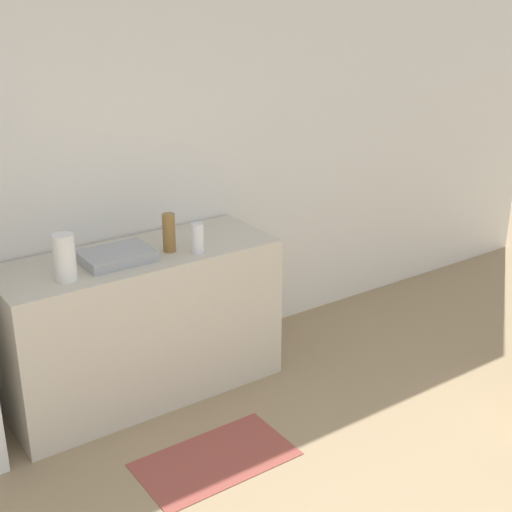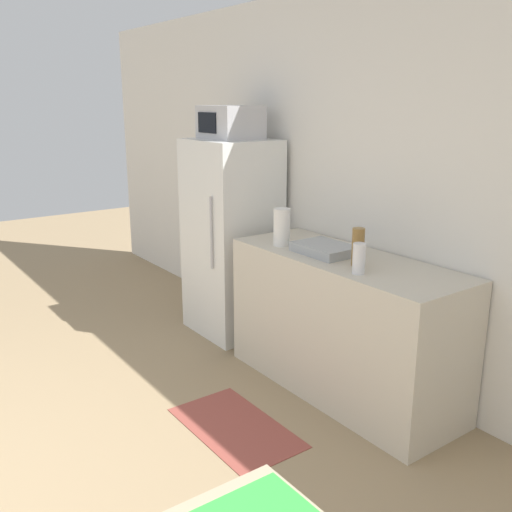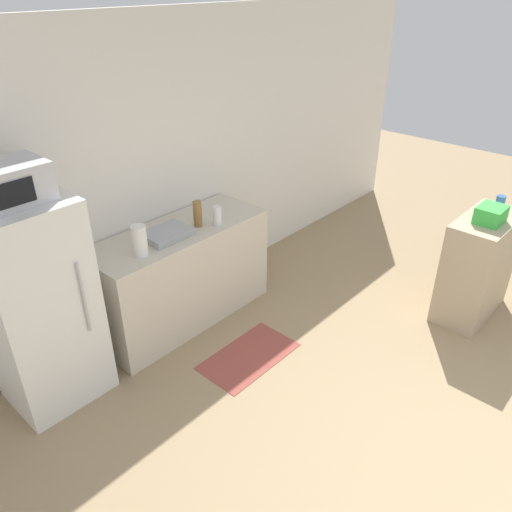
# 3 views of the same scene
# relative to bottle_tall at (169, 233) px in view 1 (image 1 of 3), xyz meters

# --- Properties ---
(wall_back) EXTENTS (8.00, 0.06, 2.60)m
(wall_back) POSITION_rel_bottle_tall_xyz_m (-0.22, 0.42, 0.28)
(wall_back) COLOR white
(wall_back) RESTS_ON ground_plane
(counter) EXTENTS (1.64, 0.61, 0.91)m
(counter) POSITION_rel_bottle_tall_xyz_m (-0.17, 0.08, -0.57)
(counter) COLOR beige
(counter) RESTS_ON ground_plane
(sink_basin) EXTENTS (0.39, 0.28, 0.06)m
(sink_basin) POSITION_rel_bottle_tall_xyz_m (-0.32, 0.03, -0.08)
(sink_basin) COLOR #9EA3A8
(sink_basin) RESTS_ON counter
(bottle_tall) EXTENTS (0.07, 0.07, 0.23)m
(bottle_tall) POSITION_rel_bottle_tall_xyz_m (0.00, 0.00, 0.00)
(bottle_tall) COLOR olive
(bottle_tall) RESTS_ON counter
(bottle_short) EXTENTS (0.07, 0.07, 0.18)m
(bottle_short) POSITION_rel_bottle_tall_xyz_m (0.12, -0.12, -0.02)
(bottle_short) COLOR silver
(bottle_short) RESTS_ON counter
(paper_towel_roll) EXTENTS (0.11, 0.11, 0.25)m
(paper_towel_roll) POSITION_rel_bottle_tall_xyz_m (-0.64, -0.06, 0.01)
(paper_towel_roll) COLOR white
(paper_towel_roll) RESTS_ON counter
(kitchen_rug) EXTENTS (0.83, 0.47, 0.01)m
(kitchen_rug) POSITION_rel_bottle_tall_xyz_m (-0.18, -0.76, -1.02)
(kitchen_rug) COLOR #99473D
(kitchen_rug) RESTS_ON ground_plane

